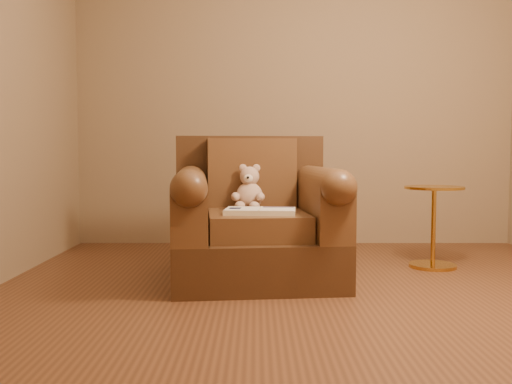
{
  "coord_description": "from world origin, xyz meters",
  "views": [
    {
      "loc": [
        -0.35,
        -3.29,
        0.85
      ],
      "look_at": [
        -0.36,
        0.4,
        0.59
      ],
      "focal_mm": 40.0,
      "sensor_mm": 36.0,
      "label": 1
    }
  ],
  "objects": [
    {
      "name": "side_table",
      "position": [
        0.95,
        0.87,
        0.32
      ],
      "size": [
        0.43,
        0.43,
        0.6
      ],
      "color": "gold",
      "rests_on": "floor"
    },
    {
      "name": "guidebook",
      "position": [
        -0.33,
        0.28,
        0.48
      ],
      "size": [
        0.46,
        0.3,
        0.04
      ],
      "rotation": [
        0.0,
        0.0,
        -0.08
      ],
      "color": "beige",
      "rests_on": "armchair"
    },
    {
      "name": "floor",
      "position": [
        0.0,
        0.0,
        0.0
      ],
      "size": [
        4.0,
        4.0,
        0.0
      ],
      "primitive_type": "plane",
      "color": "brown",
      "rests_on": "ground"
    },
    {
      "name": "armchair",
      "position": [
        -0.36,
        0.5,
        0.37
      ],
      "size": [
        1.17,
        1.12,
        0.97
      ],
      "rotation": [
        0.0,
        0.0,
        0.1
      ],
      "color": "#412815",
      "rests_on": "floor"
    },
    {
      "name": "teddy_bear",
      "position": [
        -0.4,
        0.59,
        0.58
      ],
      "size": [
        0.23,
        0.26,
        0.31
      ],
      "rotation": [
        0.0,
        0.0,
        -0.12
      ],
      "color": "tan",
      "rests_on": "armchair"
    }
  ]
}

